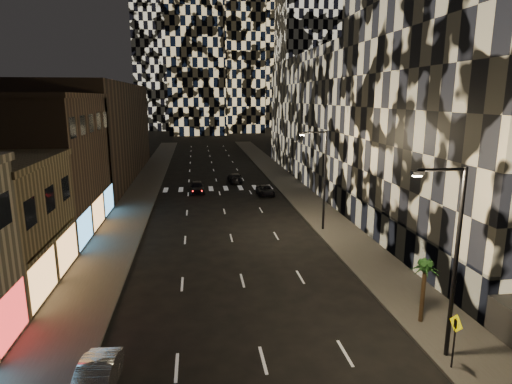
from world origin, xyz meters
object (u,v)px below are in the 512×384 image
object	(u,v)px
streetlight_near	(452,251)
car_silver_parked	(95,382)
palm_tree	(425,271)
ped_sign	(455,332)
streetlight_far	(322,173)
car_dark_midlane	(197,187)
car_dark_rightlane	(265,190)
car_dark_oncoming	(235,178)

from	to	relation	value
streetlight_near	car_silver_parked	size ratio (longest dim) A/B	2.17
streetlight_near	car_silver_parked	xyz separation A→B (m)	(-15.55, -0.50, -4.67)
streetlight_near	palm_tree	xyz separation A→B (m)	(0.65, 3.09, -2.29)
car_silver_parked	ped_sign	size ratio (longest dim) A/B	1.60
streetlight_near	ped_sign	world-z (taller)	streetlight_near
streetlight_far	car_dark_midlane	world-z (taller)	streetlight_far
car_dark_midlane	streetlight_far	bearing A→B (deg)	-59.12
car_dark_rightlane	car_silver_parked	bearing A→B (deg)	-110.56
ped_sign	palm_tree	world-z (taller)	palm_tree
streetlight_near	palm_tree	distance (m)	3.90
car_dark_midlane	car_dark_rightlane	world-z (taller)	car_dark_midlane
streetlight_near	streetlight_far	world-z (taller)	same
streetlight_near	palm_tree	world-z (taller)	streetlight_near
car_dark_rightlane	palm_tree	distance (m)	32.37
car_dark_midlane	palm_tree	bearing A→B (deg)	-72.41
car_dark_oncoming	ped_sign	distance (m)	45.22
streetlight_far	palm_tree	size ratio (longest dim) A/B	2.55
streetlight_near	palm_tree	size ratio (longest dim) A/B	2.55
palm_tree	car_dark_rightlane	bearing A→B (deg)	95.93
streetlight_far	car_dark_rightlane	distance (m)	16.15
streetlight_near	car_dark_rightlane	distance (m)	35.62
car_dark_midlane	palm_tree	world-z (taller)	palm_tree
streetlight_near	car_silver_parked	world-z (taller)	streetlight_near
car_dark_midlane	palm_tree	distance (m)	36.77
streetlight_far	car_dark_oncoming	world-z (taller)	streetlight_far
streetlight_far	car_dark_rightlane	world-z (taller)	streetlight_far
car_silver_parked	palm_tree	size ratio (longest dim) A/B	1.18
streetlight_near	car_dark_rightlane	world-z (taller)	streetlight_near
streetlight_far	palm_tree	xyz separation A→B (m)	(0.65, -16.91, -2.29)
car_dark_rightlane	streetlight_far	bearing A→B (deg)	-80.71
car_silver_parked	ped_sign	distance (m)	15.55
streetlight_near	car_dark_oncoming	xyz separation A→B (m)	(-5.72, 43.92, -4.70)
streetlight_near	car_dark_midlane	bearing A→B (deg)	106.47
car_dark_oncoming	car_dark_rightlane	distance (m)	9.24
car_dark_oncoming	car_dark_midlane	bearing A→B (deg)	46.56
ped_sign	car_dark_rightlane	bearing A→B (deg)	92.86
streetlight_near	streetlight_far	size ratio (longest dim) A/B	1.00
car_dark_midlane	ped_sign	distance (m)	40.34
car_silver_parked	car_dark_oncoming	xyz separation A→B (m)	(9.83, 44.42, -0.03)
streetlight_far	car_dark_oncoming	xyz separation A→B (m)	(-5.72, 23.92, -4.70)
streetlight_near	car_dark_midlane	size ratio (longest dim) A/B	2.08
streetlight_far	car_dark_oncoming	bearing A→B (deg)	103.45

